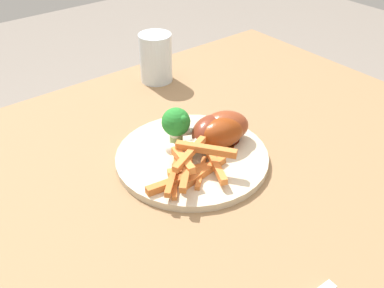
{
  "coord_description": "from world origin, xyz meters",
  "views": [
    {
      "loc": [
        -0.39,
        -0.42,
        1.15
      ],
      "look_at": [
        -0.04,
        0.03,
        0.75
      ],
      "focal_mm": 41.36,
      "sensor_mm": 36.0,
      "label": 1
    }
  ],
  "objects_px": {
    "chicken_drumstick_extra": "(208,132)",
    "dining_table": "(219,214)",
    "water_glass": "(156,58)",
    "dinner_plate": "(192,157)",
    "carrot_fries_pile": "(192,167)",
    "broccoli_floret_front": "(176,122)",
    "chicken_drumstick_far": "(218,134)",
    "chicken_drumstick_near": "(223,127)"
  },
  "relations": [
    {
      "from": "dinner_plate",
      "to": "chicken_drumstick_far",
      "type": "bearing_deg",
      "value": -11.75
    },
    {
      "from": "chicken_drumstick_near",
      "to": "chicken_drumstick_extra",
      "type": "xyz_separation_m",
      "value": [
        -0.03,
        0.0,
        -0.0
      ]
    },
    {
      "from": "dinner_plate",
      "to": "carrot_fries_pile",
      "type": "relative_size",
      "value": 1.76
    },
    {
      "from": "broccoli_floret_front",
      "to": "carrot_fries_pile",
      "type": "bearing_deg",
      "value": -112.22
    },
    {
      "from": "dining_table",
      "to": "carrot_fries_pile",
      "type": "height_order",
      "value": "carrot_fries_pile"
    },
    {
      "from": "dinner_plate",
      "to": "broccoli_floret_front",
      "type": "distance_m",
      "value": 0.06
    },
    {
      "from": "dining_table",
      "to": "chicken_drumstick_extra",
      "type": "relative_size",
      "value": 7.24
    },
    {
      "from": "chicken_drumstick_near",
      "to": "chicken_drumstick_extra",
      "type": "distance_m",
      "value": 0.03
    },
    {
      "from": "broccoli_floret_front",
      "to": "carrot_fries_pile",
      "type": "xyz_separation_m",
      "value": [
        -0.03,
        -0.08,
        -0.02
      ]
    },
    {
      "from": "dining_table",
      "to": "water_glass",
      "type": "height_order",
      "value": "water_glass"
    },
    {
      "from": "broccoli_floret_front",
      "to": "chicken_drumstick_extra",
      "type": "bearing_deg",
      "value": -43.19
    },
    {
      "from": "chicken_drumstick_far",
      "to": "dining_table",
      "type": "bearing_deg",
      "value": -116.64
    },
    {
      "from": "dining_table",
      "to": "broccoli_floret_front",
      "type": "height_order",
      "value": "broccoli_floret_front"
    },
    {
      "from": "dinner_plate",
      "to": "water_glass",
      "type": "xyz_separation_m",
      "value": [
        0.12,
        0.27,
        0.05
      ]
    },
    {
      "from": "chicken_drumstick_far",
      "to": "chicken_drumstick_extra",
      "type": "distance_m",
      "value": 0.02
    },
    {
      "from": "chicken_drumstick_near",
      "to": "chicken_drumstick_extra",
      "type": "relative_size",
      "value": 1.04
    },
    {
      "from": "chicken_drumstick_extra",
      "to": "chicken_drumstick_far",
      "type": "bearing_deg",
      "value": -60.42
    },
    {
      "from": "carrot_fries_pile",
      "to": "water_glass",
      "type": "distance_m",
      "value": 0.35
    },
    {
      "from": "dinner_plate",
      "to": "chicken_drumstick_far",
      "type": "distance_m",
      "value": 0.06
    },
    {
      "from": "broccoli_floret_front",
      "to": "chicken_drumstick_near",
      "type": "distance_m",
      "value": 0.08
    },
    {
      "from": "chicken_drumstick_near",
      "to": "chicken_drumstick_far",
      "type": "relative_size",
      "value": 0.93
    },
    {
      "from": "chicken_drumstick_far",
      "to": "chicken_drumstick_near",
      "type": "bearing_deg",
      "value": 30.15
    },
    {
      "from": "water_glass",
      "to": "dining_table",
      "type": "bearing_deg",
      "value": -105.38
    },
    {
      "from": "dinner_plate",
      "to": "broccoli_floret_front",
      "type": "xyz_separation_m",
      "value": [
        -0.0,
        0.04,
        0.05
      ]
    },
    {
      "from": "chicken_drumstick_extra",
      "to": "dining_table",
      "type": "bearing_deg",
      "value": -93.96
    },
    {
      "from": "dinner_plate",
      "to": "chicken_drumstick_extra",
      "type": "relative_size",
      "value": 1.93
    },
    {
      "from": "dinner_plate",
      "to": "water_glass",
      "type": "height_order",
      "value": "water_glass"
    },
    {
      "from": "dinner_plate",
      "to": "broccoli_floret_front",
      "type": "bearing_deg",
      "value": 90.18
    },
    {
      "from": "dinner_plate",
      "to": "chicken_drumstick_extra",
      "type": "height_order",
      "value": "chicken_drumstick_extra"
    },
    {
      "from": "dining_table",
      "to": "dinner_plate",
      "type": "distance_m",
      "value": 0.13
    },
    {
      "from": "water_glass",
      "to": "carrot_fries_pile",
      "type": "bearing_deg",
      "value": -116.07
    },
    {
      "from": "carrot_fries_pile",
      "to": "chicken_drumstick_far",
      "type": "distance_m",
      "value": 0.09
    },
    {
      "from": "dining_table",
      "to": "chicken_drumstick_near",
      "type": "distance_m",
      "value": 0.16
    },
    {
      "from": "chicken_drumstick_far",
      "to": "dinner_plate",
      "type": "bearing_deg",
      "value": 168.25
    },
    {
      "from": "chicken_drumstick_near",
      "to": "water_glass",
      "type": "relative_size",
      "value": 1.29
    },
    {
      "from": "broccoli_floret_front",
      "to": "dinner_plate",
      "type": "bearing_deg",
      "value": -89.82
    },
    {
      "from": "broccoli_floret_front",
      "to": "chicken_drumstick_near",
      "type": "height_order",
      "value": "broccoli_floret_front"
    },
    {
      "from": "chicken_drumstick_far",
      "to": "water_glass",
      "type": "xyz_separation_m",
      "value": [
        0.07,
        0.28,
        0.01
      ]
    },
    {
      "from": "broccoli_floret_front",
      "to": "chicken_drumstick_extra",
      "type": "relative_size",
      "value": 0.52
    },
    {
      "from": "carrot_fries_pile",
      "to": "chicken_drumstick_far",
      "type": "height_order",
      "value": "chicken_drumstick_far"
    },
    {
      "from": "dining_table",
      "to": "chicken_drumstick_far",
      "type": "relative_size",
      "value": 6.5
    },
    {
      "from": "chicken_drumstick_near",
      "to": "water_glass",
      "type": "distance_m",
      "value": 0.28
    }
  ]
}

